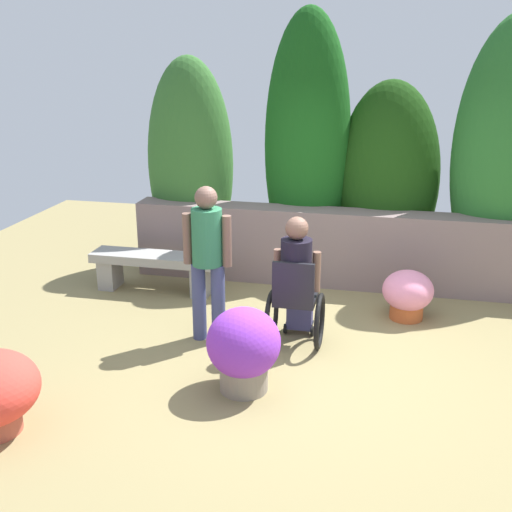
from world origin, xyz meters
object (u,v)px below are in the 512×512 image
object	(u,v)px
person_standing_companion	(207,254)
person_in_wheelchair	(297,286)
flower_pot_terracotta_by_wall	(244,348)
flower_pot_red_accent	(408,294)
stone_bench	(155,266)

from	to	relation	value
person_standing_companion	person_in_wheelchair	bearing A→B (deg)	15.96
person_standing_companion	flower_pot_terracotta_by_wall	xyz separation A→B (m)	(0.58, -0.89, -0.52)
person_in_wheelchair	flower_pot_terracotta_by_wall	distance (m)	1.05
person_in_wheelchair	flower_pot_red_accent	xyz separation A→B (m)	(1.09, 0.88, -0.34)
stone_bench	person_in_wheelchair	xyz separation A→B (m)	(1.89, -1.06, 0.31)
person_in_wheelchair	flower_pot_terracotta_by_wall	world-z (taller)	person_in_wheelchair
person_in_wheelchair	flower_pot_red_accent	size ratio (longest dim) A/B	2.42
flower_pot_terracotta_by_wall	person_standing_companion	bearing A→B (deg)	122.82
flower_pot_terracotta_by_wall	person_in_wheelchair	bearing A→B (deg)	73.21
stone_bench	person_in_wheelchair	bearing A→B (deg)	-26.53
person_standing_companion	flower_pot_red_accent	bearing A→B (deg)	36.52
flower_pot_red_accent	flower_pot_terracotta_by_wall	bearing A→B (deg)	-126.60
flower_pot_terracotta_by_wall	flower_pot_red_accent	world-z (taller)	flower_pot_terracotta_by_wall
flower_pot_red_accent	person_in_wheelchair	bearing A→B (deg)	-140.99
stone_bench	person_standing_companion	world-z (taller)	person_standing_companion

